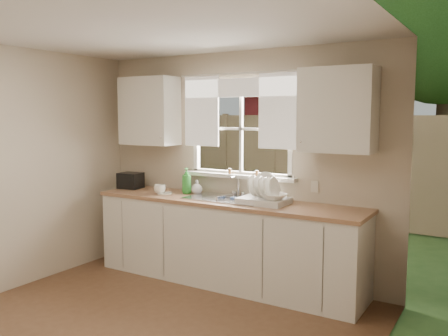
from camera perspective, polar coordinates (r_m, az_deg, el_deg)
The scene contains 20 objects.
room_walls at distance 3.64m, azimuth -14.18°, elevation -2.79°, with size 3.62×4.02×2.50m.
ceiling at distance 3.70m, azimuth -13.99°, elevation 17.03°, with size 3.60×4.00×0.02m, color silver.
window at distance 5.26m, azimuth 1.99°, elevation 2.92°, with size 1.38×0.16×1.06m.
curtains at distance 5.21m, azimuth 1.73°, elevation 7.82°, with size 1.50×0.03×0.81m.
base_cabinets at distance 5.16m, azimuth 0.18°, elevation -9.00°, with size 3.00×0.62×0.87m, color white.
countertop at distance 5.06m, azimuth 0.18°, elevation -4.03°, with size 3.04×0.65×0.04m, color #A07250.
upper_cabinet_left at distance 5.76m, azimuth -8.97°, elevation 6.77°, with size 0.70×0.33×0.80m, color white.
upper_cabinet_right at distance 4.63m, azimuth 13.52°, elevation 6.78°, with size 0.70×0.33×0.80m, color white.
wall_outlet at distance 4.92m, azimuth 10.86°, elevation -2.19°, with size 0.08×0.01×0.12m, color beige.
sill_jars at distance 5.20m, azimuth 2.32°, elevation -0.51°, with size 0.38×0.04×0.06m.
backyard at distance 11.30m, azimuth 21.47°, elevation 14.41°, with size 20.00×10.00×6.13m.
sink at distance 5.09m, azimuth 0.36°, elevation -4.54°, with size 0.88×0.52×0.40m.
dish_rack at distance 4.82m, azimuth 4.82°, elevation -3.44°, with size 0.48×0.36×0.31m.
bowl at distance 4.71m, azimuth 6.01°, elevation -3.43°, with size 0.24×0.24×0.06m, color white.
soap_bottle_a at distance 5.43m, azimuth -4.51°, elevation -1.53°, with size 0.11×0.11×0.29m, color green.
soap_bottle_b at distance 5.55m, azimuth -4.52°, elevation -2.01°, with size 0.08×0.08×0.17m, color #3147BA.
soap_bottle_c at distance 5.39m, azimuth -3.29°, elevation -2.30°, with size 0.13×0.13×0.16m, color beige.
saucer at distance 5.44m, azimuth -7.13°, elevation -3.05°, with size 0.17×0.17×0.01m, color white.
cup at distance 5.45m, azimuth -7.74°, elevation -2.54°, with size 0.13×0.13×0.10m, color white.
black_appliance at distance 5.92m, azimuth -11.17°, elevation -1.48°, with size 0.26×0.23×0.19m, color black.
Camera 1 is at (2.57, -2.58, 1.81)m, focal length 38.00 mm.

